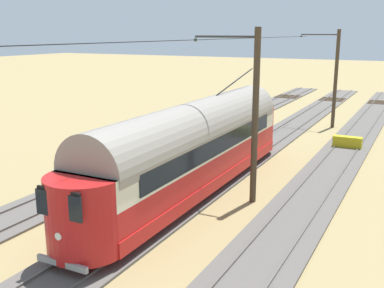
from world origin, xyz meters
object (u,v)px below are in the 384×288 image
vintage_streetcar (195,145)px  track_end_bumper (347,143)px  catenary_pole_foreground (335,77)px  catenary_pole_mid_near (253,114)px  spare_tie_stack (125,139)px

vintage_streetcar → track_end_bumper: (-5.06, -12.01, -1.87)m
vintage_streetcar → catenary_pole_foreground: 18.95m
catenary_pole_mid_near → spare_tie_stack: (11.48, -6.70, -3.70)m
catenary_pole_foreground → spare_tie_stack: catenary_pole_foreground is taller
track_end_bumper → catenary_pole_foreground: bearing=-71.2°
spare_tie_stack → vintage_streetcar: bearing=142.2°
vintage_streetcar → track_end_bumper: bearing=-112.8°
catenary_pole_mid_near → track_end_bumper: catenary_pole_mid_near is taller
vintage_streetcar → catenary_pole_mid_near: catenary_pole_mid_near is taller
catenary_pole_foreground → vintage_streetcar: bearing=81.5°
vintage_streetcar → spare_tie_stack: bearing=-37.8°
catenary_pole_foreground → spare_tie_stack: size_ratio=3.16×
catenary_pole_mid_near → track_end_bumper: bearing=-100.7°
vintage_streetcar → spare_tie_stack: vintage_streetcar is taller
spare_tie_stack → track_end_bumper: bearing=-159.0°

